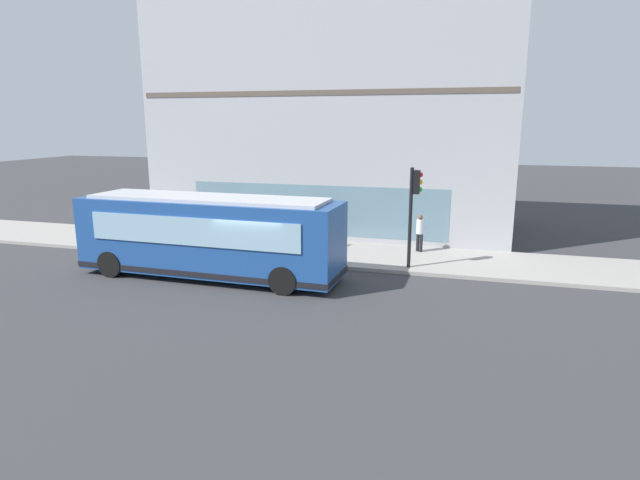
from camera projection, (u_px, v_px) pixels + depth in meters
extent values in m
plane|color=#38383A|center=(260.00, 284.00, 19.16)|extent=(120.00, 120.00, 0.00)
cube|color=#9E9991|center=(301.00, 251.00, 23.63)|extent=(4.38, 40.00, 0.15)
cube|color=#A8A8AD|center=(338.00, 109.00, 28.53)|extent=(9.03, 18.07, 12.82)
cube|color=brown|center=(316.00, 93.00, 24.29)|extent=(0.36, 17.71, 0.24)
cube|color=slate|center=(315.00, 210.00, 25.40)|extent=(0.12, 12.65, 2.40)
cube|color=#1E478C|center=(209.00, 235.00, 19.69)|extent=(2.77, 10.06, 2.70)
cube|color=silver|center=(208.00, 198.00, 19.38)|extent=(2.37, 9.06, 0.12)
cube|color=#8CB2C6|center=(98.00, 217.00, 21.06)|extent=(2.20, 0.14, 1.20)
cube|color=#8CB2C6|center=(225.00, 219.00, 20.78)|extent=(0.29, 8.20, 1.00)
cube|color=#8CB2C6|center=(191.00, 232.00, 18.42)|extent=(0.29, 8.20, 1.00)
cube|color=black|center=(211.00, 266.00, 19.95)|extent=(2.82, 10.11, 0.20)
cylinder|color=black|center=(148.00, 250.00, 22.06)|extent=(0.33, 1.01, 1.00)
cylinder|color=black|center=(111.00, 264.00, 19.92)|extent=(0.33, 1.01, 1.00)
cylinder|color=black|center=(305.00, 263.00, 19.99)|extent=(0.33, 1.01, 1.00)
cylinder|color=black|center=(283.00, 280.00, 17.86)|extent=(0.33, 1.01, 1.00)
cylinder|color=black|center=(410.00, 218.00, 20.38)|extent=(0.14, 0.14, 3.91)
cube|color=black|center=(417.00, 182.00, 20.02)|extent=(0.32, 0.24, 0.90)
sphere|color=red|center=(420.00, 175.00, 19.92)|extent=(0.20, 0.20, 0.20)
sphere|color=yellow|center=(420.00, 182.00, 19.99)|extent=(0.20, 0.20, 0.20)
sphere|color=green|center=(420.00, 189.00, 20.05)|extent=(0.20, 0.20, 0.20)
cylinder|color=yellow|center=(337.00, 240.00, 24.20)|extent=(0.24, 0.24, 0.55)
sphere|color=yellow|center=(337.00, 233.00, 24.12)|extent=(0.22, 0.22, 0.22)
cylinder|color=yellow|center=(341.00, 240.00, 24.14)|extent=(0.10, 0.12, 0.10)
cylinder|color=yellow|center=(338.00, 239.00, 24.35)|extent=(0.12, 0.10, 0.10)
cylinder|color=silver|center=(310.00, 234.00, 24.85)|extent=(0.14, 0.14, 0.87)
cylinder|color=silver|center=(311.00, 235.00, 24.68)|extent=(0.14, 0.14, 0.87)
cylinder|color=#99994C|center=(311.00, 218.00, 24.59)|extent=(0.32, 0.32, 0.68)
sphere|color=#9E704C|center=(310.00, 208.00, 24.49)|extent=(0.23, 0.23, 0.23)
cylinder|color=black|center=(421.00, 243.00, 23.15)|extent=(0.14, 0.14, 0.80)
cylinder|color=black|center=(418.00, 242.00, 23.28)|extent=(0.14, 0.14, 0.80)
cylinder|color=silver|center=(420.00, 227.00, 23.06)|extent=(0.32, 0.32, 0.63)
sphere|color=brown|center=(420.00, 217.00, 22.96)|extent=(0.22, 0.22, 0.22)
cube|color=#197233|center=(158.00, 234.00, 24.67)|extent=(0.44, 0.40, 0.90)
cube|color=#8CB2C6|center=(162.00, 231.00, 24.58)|extent=(0.35, 0.03, 0.30)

